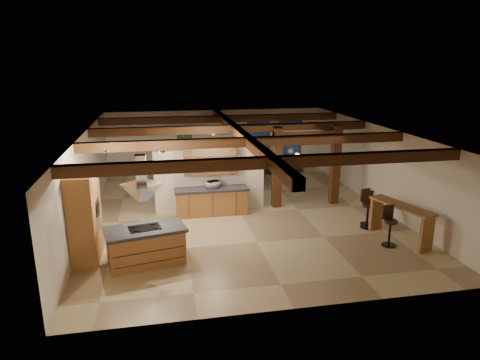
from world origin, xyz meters
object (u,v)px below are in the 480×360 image
(dining_table, at_px, (217,186))
(bar_counter, at_px, (401,216))
(kitchen_island, at_px, (146,245))
(sofa, at_px, (272,166))

(dining_table, bearing_deg, bar_counter, -44.86)
(kitchen_island, height_order, dining_table, kitchen_island)
(dining_table, bearing_deg, sofa, 48.39)
(sofa, relative_size, bar_counter, 0.96)
(dining_table, bearing_deg, kitchen_island, -109.78)
(dining_table, distance_m, bar_counter, 7.23)
(dining_table, xyz_separation_m, sofa, (2.98, 2.79, -0.01))
(dining_table, relative_size, bar_counter, 0.83)
(kitchen_island, xyz_separation_m, sofa, (5.63, 8.47, -0.20))
(dining_table, xyz_separation_m, bar_counter, (4.63, -5.54, 0.42))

